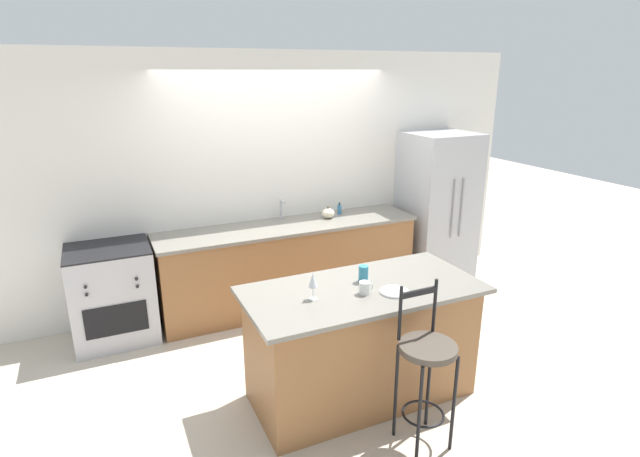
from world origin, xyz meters
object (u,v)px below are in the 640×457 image
(oven_range, at_px, (113,294))
(tumbler_cup, at_px, (363,274))
(soap_bottle, at_px, (339,209))
(dinner_plate, at_px, (394,291))
(pumpkin_decoration, at_px, (328,213))
(coffee_mug, at_px, (365,288))
(refrigerator, at_px, (436,208))
(wine_glass, at_px, (313,281))
(bar_stool_near, at_px, (426,363))

(oven_range, bearing_deg, tumbler_cup, -43.22)
(oven_range, distance_m, soap_bottle, 2.53)
(oven_range, bearing_deg, dinner_plate, -45.85)
(oven_range, xyz_separation_m, pumpkin_decoration, (2.29, 0.05, 0.51))
(oven_range, height_order, coffee_mug, coffee_mug)
(refrigerator, xyz_separation_m, wine_glass, (-2.40, -1.75, 0.18))
(bar_stool_near, relative_size, dinner_plate, 5.31)
(coffee_mug, bearing_deg, soap_bottle, 68.29)
(tumbler_cup, distance_m, pumpkin_decoration, 1.79)
(soap_bottle, bearing_deg, dinner_plate, -105.87)
(wine_glass, bearing_deg, dinner_plate, -14.12)
(dinner_plate, bearing_deg, refrigerator, 46.34)
(pumpkin_decoration, height_order, soap_bottle, soap_bottle)
(oven_range, distance_m, pumpkin_decoration, 2.35)
(coffee_mug, height_order, soap_bottle, soap_bottle)
(bar_stool_near, height_order, dinner_plate, bar_stool_near)
(coffee_mug, height_order, pumpkin_decoration, pumpkin_decoration)
(wine_glass, height_order, coffee_mug, wine_glass)
(refrigerator, height_order, oven_range, refrigerator)
(oven_range, relative_size, soap_bottle, 6.78)
(wine_glass, bearing_deg, coffee_mug, -10.85)
(refrigerator, xyz_separation_m, pumpkin_decoration, (-1.40, 0.09, 0.08))
(soap_bottle, bearing_deg, pumpkin_decoration, -154.15)
(bar_stool_near, height_order, pumpkin_decoration, bar_stool_near)
(refrigerator, bearing_deg, pumpkin_decoration, 176.26)
(tumbler_cup, bearing_deg, soap_bottle, 68.81)
(dinner_plate, bearing_deg, pumpkin_decoration, 78.47)
(bar_stool_near, distance_m, dinner_plate, 0.57)
(dinner_plate, bearing_deg, bar_stool_near, -94.60)
(pumpkin_decoration, bearing_deg, soap_bottle, 25.85)
(dinner_plate, relative_size, tumbler_cup, 1.70)
(soap_bottle, bearing_deg, wine_glass, -121.41)
(refrigerator, xyz_separation_m, coffee_mug, (-2.02, -1.82, 0.08))
(bar_stool_near, distance_m, pumpkin_decoration, 2.53)
(coffee_mug, relative_size, pumpkin_decoration, 0.80)
(bar_stool_near, xyz_separation_m, coffee_mug, (-0.17, 0.55, 0.36))
(refrigerator, height_order, pumpkin_decoration, refrigerator)
(bar_stool_near, distance_m, coffee_mug, 0.68)
(refrigerator, bearing_deg, oven_range, 179.32)
(oven_range, distance_m, bar_stool_near, 3.04)
(refrigerator, distance_m, wine_glass, 2.97)
(coffee_mug, bearing_deg, dinner_plate, -19.88)
(bar_stool_near, relative_size, pumpkin_decoration, 8.28)
(oven_range, xyz_separation_m, coffee_mug, (1.68, -1.87, 0.52))
(dinner_plate, relative_size, coffee_mug, 1.94)
(soap_bottle, bearing_deg, refrigerator, -8.47)
(oven_range, distance_m, dinner_plate, 2.75)
(soap_bottle, bearing_deg, bar_stool_near, -103.84)
(tumbler_cup, height_order, pumpkin_decoration, tumbler_cup)
(dinner_plate, height_order, wine_glass, wine_glass)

